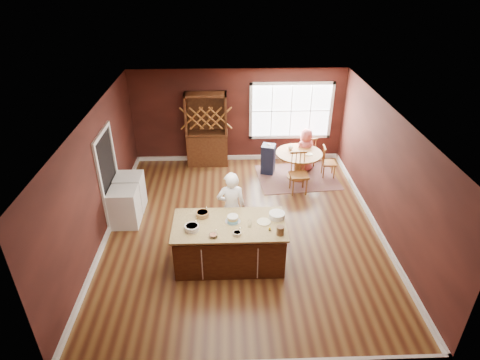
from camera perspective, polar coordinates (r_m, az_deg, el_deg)
The scene contains 28 objects.
room_shell at distance 8.34m, azimuth 0.48°, elevation 0.62°, with size 7.00×7.00×7.00m.
window at distance 11.59m, azimuth 7.26°, elevation 9.73°, with size 2.36×0.10×1.66m, color white, non-canonical shape.
doorway at distance 9.39m, azimuth -18.11°, elevation 0.31°, with size 0.08×1.26×2.13m, color white, non-canonical shape.
kitchen_island at distance 7.93m, azimuth -1.50°, elevation -9.09°, with size 2.15×1.13×0.92m.
dining_table at distance 10.92m, azimuth 8.33°, elevation 2.85°, with size 1.24×1.24×0.75m.
baker at distance 8.27m, azimuth -1.25°, elevation -3.95°, with size 0.60×0.39×1.64m, color white.
layer_cake at distance 7.66m, azimuth -1.03°, elevation -5.55°, with size 0.30×0.30×0.12m, color silver, non-canonical shape.
bowl_blue at distance 7.50m, azimuth -6.86°, elevation -6.76°, with size 0.27×0.27×0.10m, color white.
bowl_yellow at distance 7.85m, azimuth -5.35°, elevation -4.84°, with size 0.26×0.26×0.10m, color olive.
bowl_pink at distance 7.31m, azimuth -3.84°, elevation -7.90°, with size 0.16×0.16×0.06m, color silver.
bowl_olive at distance 7.35m, azimuth -0.43°, elevation -7.60°, with size 0.16×0.16×0.06m, color beige.
drinking_glass at distance 7.52m, azimuth 1.38°, elevation -6.19°, with size 0.08×0.08×0.15m, color white.
dinner_plate at distance 7.68m, azimuth 3.40°, elevation -5.96°, with size 0.27×0.27×0.02m, color beige.
white_tub at distance 7.81m, azimuth 5.27°, elevation -5.01°, with size 0.31×0.31×0.11m, color silver.
stoneware_crock at distance 7.36m, azimuth 5.74°, elevation -7.16°, with size 0.14×0.14×0.17m, color brown.
toy_figurine at distance 7.46m, azimuth 4.26°, elevation -6.96°, with size 0.04×0.04×0.07m, color yellow, non-canonical shape.
rug at distance 11.16m, azimuth 8.14°, elevation 0.42°, with size 2.13×1.65×0.01m, color brown.
chair_east at distance 11.17m, azimuth 12.54°, elevation 2.58°, with size 0.38×0.36×0.90m, color brown, non-canonical shape.
chair_south at distance 10.23m, azimuth 8.40°, elevation 0.93°, with size 0.45×0.43×1.08m, color brown, non-canonical shape.
chair_north at distance 11.65m, azimuth 9.62°, elevation 4.11°, with size 0.39×0.37×0.92m, color brown, non-canonical shape.
seated_woman at distance 11.31m, azimuth 9.27°, elevation 4.21°, with size 0.61×0.39×1.24m, color #C95858.
high_chair at distance 11.12m, azimuth 4.03°, elevation 3.07°, with size 0.35×0.35×0.87m, color #1B2440, non-canonical shape.
toddler at distance 11.01m, azimuth 4.28°, elevation 4.91°, with size 0.18×0.14×0.26m, color #8CA5BF, non-canonical shape.
table_plate at distance 10.77m, azimuth 9.78°, elevation 3.64°, with size 0.19×0.19×0.01m, color beige.
table_cup at distance 10.95m, azimuth 7.19°, elevation 4.56°, with size 0.13×0.13×0.10m, color white.
hutch at distance 11.38m, azimuth -4.76°, elevation 7.10°, with size 1.15×0.48×2.11m, color black.
washer at distance 9.33m, azimuth -16.07°, elevation -3.75°, with size 0.61×0.59×0.88m, color white.
dryer at distance 9.86m, azimuth -15.31°, elevation -1.68°, with size 0.61×0.59×0.89m, color silver.
Camera 1 is at (-0.33, -7.29, 5.39)m, focal length 30.00 mm.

